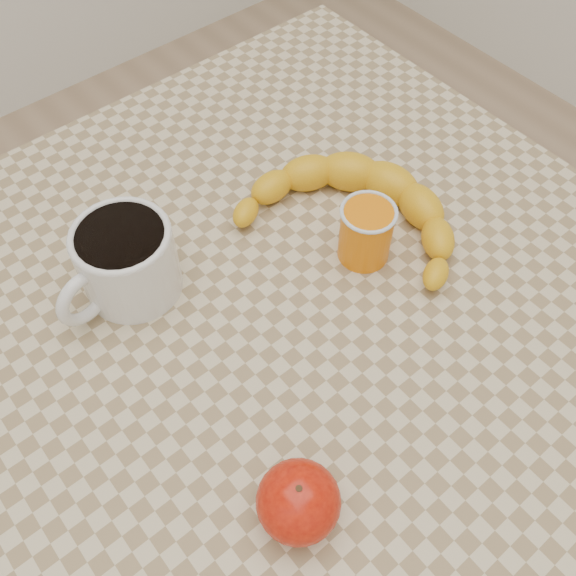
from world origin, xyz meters
TOP-DOWN VIEW (x-y plane):
  - ground at (0.00, 0.00)m, footprint 3.00×3.00m
  - table at (0.00, 0.00)m, footprint 0.80×0.80m
  - coffee_mug at (-0.12, 0.12)m, footprint 0.15×0.12m
  - orange_juice_glass at (0.10, -0.01)m, footprint 0.06×0.06m
  - apple at (-0.14, -0.18)m, footprint 0.09×0.09m
  - banana at (0.12, 0.03)m, footprint 0.37×0.41m

SIDE VIEW (x-z plane):
  - ground at x=0.00m, z-range 0.00..0.00m
  - table at x=0.00m, z-range 0.29..1.04m
  - banana at x=0.12m, z-range 0.75..0.80m
  - apple at x=-0.14m, z-range 0.75..0.81m
  - orange_juice_glass at x=0.10m, z-range 0.75..0.82m
  - coffee_mug at x=-0.12m, z-range 0.75..0.84m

